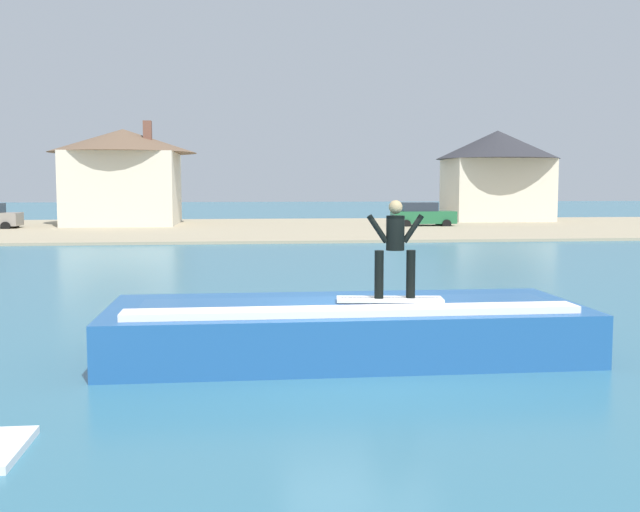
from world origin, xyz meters
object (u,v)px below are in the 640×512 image
house_with_chimney (124,172)px  house_gabled_white (497,168)px  surfboard (390,299)px  car_far_shore (422,215)px  surfer (395,244)px  wave_crest (345,328)px

house_with_chimney → house_gabled_white: bearing=5.1°
surfboard → car_far_shore: (10.75, 40.50, -0.12)m
house_gabled_white → surfer: bearing=-111.5°
wave_crest → car_far_shore: car_far_shore is taller
surfer → surfboard: bearing=149.8°
surfboard → surfer: 0.99m
surfer → car_far_shore: surfer is taller
surfboard → surfer: size_ratio=1.11×
surfboard → house_gabled_white: house_gabled_white is taller
wave_crest → surfboard: (0.73, -0.43, 0.58)m
wave_crest → car_far_shore: size_ratio=1.87×
house_with_chimney → house_gabled_white: (29.99, 2.66, 0.43)m
wave_crest → surfboard: 1.02m
wave_crest → house_with_chimney: bearing=103.1°
surfer → house_gabled_white: house_gabled_white is taller
wave_crest → surfer: (0.81, -0.48, 1.57)m
surfer → car_far_shore: size_ratio=0.38×
surfboard → house_gabled_white: 51.41m
wave_crest → house_with_chimney: (-10.40, 44.61, 3.58)m
surfboard → house_gabled_white: (18.86, 47.70, 3.43)m
surfer → house_gabled_white: size_ratio=0.17×
surfer → house_gabled_white: bearing=68.5°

